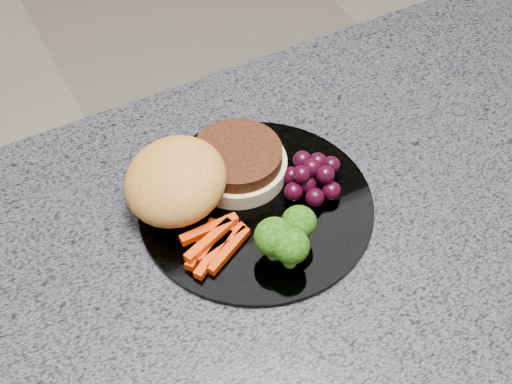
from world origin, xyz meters
The scene contains 6 objects.
countertop centered at (0.00, 0.00, 0.88)m, with size 1.20×0.60×0.04m, color #484952.
plate centered at (-0.05, 0.07, 0.90)m, with size 0.26×0.26×0.01m, color white.
burger centered at (-0.10, 0.12, 0.93)m, with size 0.21×0.14×0.06m.
carrot_sticks centered at (-0.12, 0.04, 0.91)m, with size 0.08×0.06×0.02m.
broccoli centered at (-0.06, 0.00, 0.94)m, with size 0.07×0.06×0.05m.
grape_bunch centered at (0.01, 0.07, 0.92)m, with size 0.08×0.06×0.04m.
Camera 1 is at (-0.29, -0.37, 1.51)m, focal length 50.00 mm.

